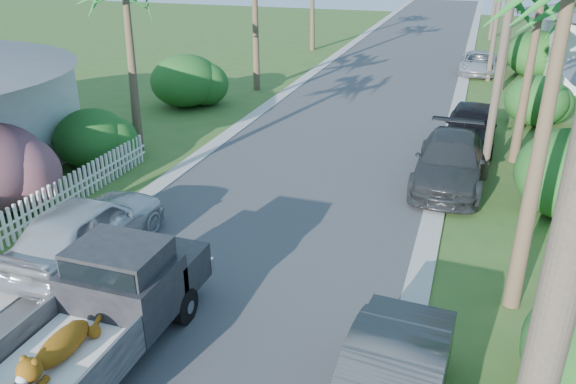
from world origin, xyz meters
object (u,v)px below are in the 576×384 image
(parked_car_rd, at_px, (479,63))
(utility_pole_b, at_px, (505,37))
(parked_car_ln, at_px, (87,229))
(utility_pole_a, at_px, (540,372))
(pickup_truck, at_px, (115,301))
(parked_car_rm, at_px, (450,162))
(parked_car_rf, at_px, (471,126))

(parked_car_rd, distance_m, utility_pole_b, 17.30)
(parked_car_ln, distance_m, utility_pole_a, 11.95)
(parked_car_ln, height_order, utility_pole_a, utility_pole_a)
(pickup_truck, distance_m, utility_pole_a, 8.52)
(parked_car_rd, height_order, utility_pole_a, utility_pole_a)
(utility_pole_a, bearing_deg, parked_car_rm, 94.38)
(utility_pole_b, bearing_deg, parked_car_rm, -145.76)
(parked_car_rf, bearing_deg, parked_car_ln, -124.40)
(parked_car_rf, height_order, utility_pole_b, utility_pole_b)
(pickup_truck, relative_size, parked_car_rf, 1.12)
(parked_car_rf, height_order, parked_car_ln, parked_car_ln)
(parked_car_rf, relative_size, parked_car_ln, 0.98)
(pickup_truck, bearing_deg, parked_car_rd, 77.82)
(utility_pole_b, bearing_deg, utility_pole_a, -90.00)
(pickup_truck, xyz_separation_m, utility_pole_a, (6.60, -4.01, 3.59))
(utility_pole_b, bearing_deg, parked_car_rf, 100.13)
(parked_car_ln, relative_size, utility_pole_b, 0.52)
(parked_car_rf, height_order, utility_pole_a, utility_pole_a)
(utility_pole_a, xyz_separation_m, utility_pole_b, (0.00, 15.00, 0.00))
(parked_car_rf, relative_size, utility_pole_a, 0.51)
(pickup_truck, relative_size, utility_pole_a, 0.57)
(parked_car_rf, bearing_deg, pickup_truck, -110.88)
(parked_car_ln, bearing_deg, parked_car_rf, -125.76)
(pickup_truck, distance_m, parked_car_rf, 15.55)
(parked_car_rm, relative_size, utility_pole_b, 0.58)
(parked_car_rd, distance_m, utility_pole_a, 32.08)
(utility_pole_a, bearing_deg, parked_car_ln, 144.27)
(parked_car_rd, bearing_deg, utility_pole_b, -87.04)
(pickup_truck, height_order, parked_car_rm, pickup_truck)
(parked_car_ln, bearing_deg, utility_pole_a, 144.73)
(parked_car_rf, relative_size, utility_pole_b, 0.51)
(parked_car_rm, relative_size, parked_car_rf, 1.14)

